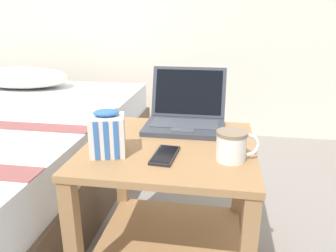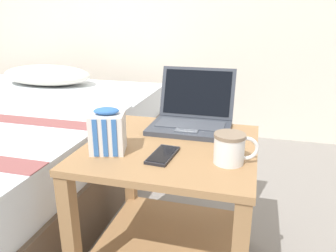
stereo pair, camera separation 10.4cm
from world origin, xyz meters
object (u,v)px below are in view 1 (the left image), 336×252
(laptop, at_px, (186,115))
(cell_phone, at_px, (165,155))
(snack_bag, at_px, (107,134))
(mug_front_left, at_px, (232,144))

(laptop, relative_size, cell_phone, 2.01)
(laptop, distance_m, snack_bag, 0.38)
(laptop, xyz_separation_m, cell_phone, (-0.03, -0.31, -0.04))
(mug_front_left, bearing_deg, snack_bag, -177.44)
(mug_front_left, xyz_separation_m, snack_bag, (-0.38, -0.02, 0.02))
(mug_front_left, height_order, snack_bag, snack_bag)
(snack_bag, height_order, cell_phone, snack_bag)
(mug_front_left, distance_m, snack_bag, 0.38)
(cell_phone, bearing_deg, snack_bag, -177.43)
(cell_phone, bearing_deg, mug_front_left, 2.55)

